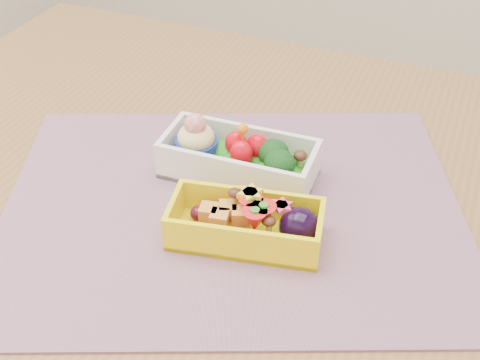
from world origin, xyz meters
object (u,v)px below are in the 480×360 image
at_px(table, 281,258).
at_px(bento_white, 238,158).
at_px(bento_yellow, 249,223).
at_px(placemat, 232,207).

xyz_separation_m(table, bento_white, (-0.07, 0.02, 0.13)).
xyz_separation_m(bento_white, bento_yellow, (0.05, -0.10, -0.00)).
height_order(table, bento_yellow, bento_yellow).
height_order(table, bento_white, bento_white).
distance_m(table, bento_white, 0.14).
bearing_deg(placemat, bento_yellow, -49.49).
bearing_deg(bento_white, bento_yellow, -63.89).
height_order(bento_white, bento_yellow, bento_white).
relative_size(placemat, bento_yellow, 3.02).
relative_size(table, placemat, 2.28).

